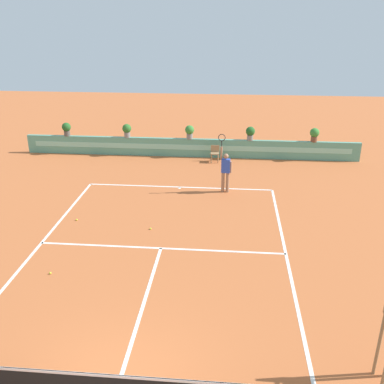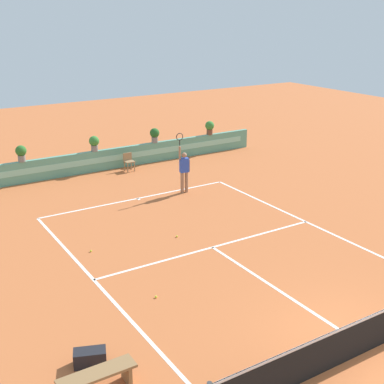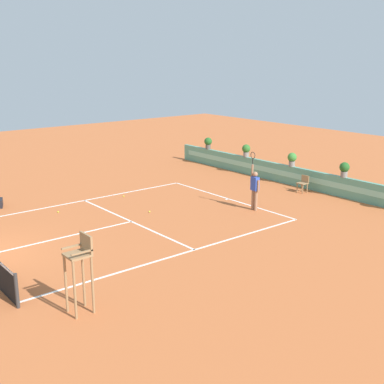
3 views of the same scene
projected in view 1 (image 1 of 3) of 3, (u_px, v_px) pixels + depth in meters
name	position (u px, v px, depth m)	size (l,w,h in m)	color
ground_plane	(159.00, 254.00, 14.05)	(60.00, 60.00, 0.00)	#BC6033
court_lines	(162.00, 243.00, 14.71)	(8.32, 11.94, 0.01)	white
back_wall_barrier	(189.00, 148.00, 23.41)	(18.00, 0.21, 1.00)	#599E84
ball_kid_chair	(215.00, 153.00, 22.63)	(0.44, 0.44, 0.85)	#99754C
tennis_player	(225.00, 169.00, 18.57)	(0.62, 0.26, 2.58)	#9E7051
tennis_ball_near_baseline	(50.00, 273.00, 12.99)	(0.07, 0.07, 0.07)	#CCE033
tennis_ball_mid_court	(151.00, 229.00, 15.66)	(0.07, 0.07, 0.07)	#CCE033
tennis_ball_by_sideline	(77.00, 220.00, 16.33)	(0.07, 0.07, 0.07)	#CCE033
potted_plant_left	(127.00, 130.00, 23.34)	(0.48, 0.48, 0.72)	gray
potted_plant_far_left	(66.00, 128.00, 23.62)	(0.48, 0.48, 0.72)	#514C47
potted_plant_right	(250.00, 133.00, 22.80)	(0.48, 0.48, 0.72)	gray
potted_plant_centre	(190.00, 131.00, 23.06)	(0.48, 0.48, 0.72)	gray
potted_plant_far_right	(314.00, 134.00, 22.52)	(0.48, 0.48, 0.72)	brown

